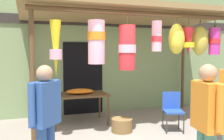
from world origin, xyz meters
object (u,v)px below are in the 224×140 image
flower_heap_on_table (81,91)px  passerby_at_right (45,114)px  wicker_basket_by_table (122,125)px  customer_foreground (207,118)px  display_table (79,97)px  folding_chair (172,108)px

flower_heap_on_table → passerby_at_right: bearing=-111.1°
wicker_basket_by_table → customer_foreground: (0.12, -2.52, 0.78)m
flower_heap_on_table → display_table: bearing=-165.0°
wicker_basket_by_table → passerby_at_right: passerby_at_right is taller
display_table → flower_heap_on_table: flower_heap_on_table is taller
display_table → flower_heap_on_table: 0.13m
folding_chair → wicker_basket_by_table: (-1.08, 0.27, -0.36)m
display_table → wicker_basket_by_table: bearing=-50.3°
wicker_basket_by_table → passerby_at_right: (-1.70, -1.63, 0.77)m
display_table → customer_foreground: size_ratio=0.84×
flower_heap_on_table → wicker_basket_by_table: flower_heap_on_table is taller
customer_foreground → passerby_at_right: bearing=154.0°
display_table → customer_foreground: customer_foreground is taller
customer_foreground → wicker_basket_by_table: bearing=92.8°
display_table → flower_heap_on_table: (0.04, 0.01, 0.13)m
wicker_basket_by_table → customer_foreground: bearing=-87.2°
folding_chair → flower_heap_on_table: bearing=146.7°
folding_chair → passerby_at_right: 3.13m
customer_foreground → passerby_at_right: 2.03m
passerby_at_right → customer_foreground: bearing=-26.0°
folding_chair → customer_foreground: bearing=-113.1°
display_table → wicker_basket_by_table: display_table is taller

